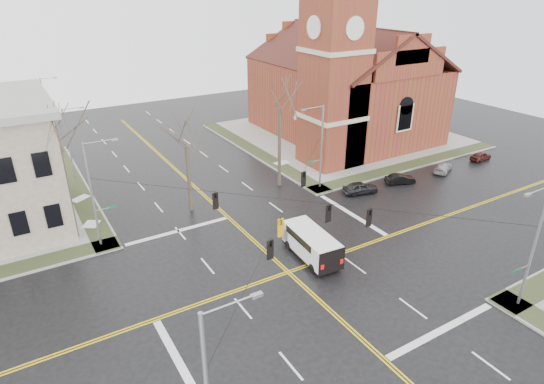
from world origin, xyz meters
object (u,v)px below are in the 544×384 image
streetlight_north_b (46,103)px  parked_car_d (481,156)px  church (342,78)px  tree_nw_far (57,139)px  signal_pole_se (533,244)px  streetlight_north_a (69,141)px  signal_pole_nw (94,192)px  parked_car_b (400,179)px  parked_car_a (360,188)px  tree_ne (280,103)px  cargo_van (310,242)px  tree_nw_near (186,142)px  parked_car_c (443,167)px  signal_pole_ne (320,145)px

streetlight_north_b → parked_car_d: (44.62, -39.97, -3.92)m
church → tree_nw_far: church is taller
signal_pole_se → tree_nw_far: 35.39m
signal_pole_se → tree_nw_far: (-24.32, 25.39, 4.13)m
signal_pole_se → streetlight_north_a: size_ratio=1.12×
signal_pole_nw → parked_car_b: signal_pole_nw is taller
streetlight_north_b → streetlight_north_a: bearing=-90.0°
parked_car_a → tree_ne: (-6.34, 5.99, 8.60)m
cargo_van → signal_pole_se: bearing=-51.3°
cargo_van → tree_nw_far: size_ratio=0.49×
tree_nw_near → tree_ne: tree_ne is taller
streetlight_north_a → parked_car_a: (25.01, -19.78, -3.82)m
tree_nw_far → tree_ne: (21.01, 0.32, 0.16)m
church → tree_ne: 19.82m
signal_pole_nw → parked_car_c: signal_pole_nw is taller
parked_car_c → parked_car_d: size_ratio=1.14×
parked_car_a → parked_car_d: parked_car_a is taller
cargo_van → parked_car_d: 32.01m
parked_car_c → tree_nw_far: tree_nw_far is taller
parked_car_b → cargo_van: bearing=132.0°
signal_pole_ne → parked_car_d: size_ratio=2.78×
signal_pole_se → streetlight_north_b: signal_pole_se is taller
signal_pole_nw → tree_nw_near: tree_nw_near is taller
streetlight_north_a → streetlight_north_b: same height
signal_pole_ne → parked_car_c: bearing=-13.3°
cargo_van → signal_pole_nw: bearing=147.7°
signal_pole_ne → parked_car_c: (15.49, -3.65, -4.41)m
signal_pole_nw → tree_ne: 20.00m
church → parked_car_a: (-10.41, -16.56, -7.79)m
parked_car_d → tree_nw_far: bearing=77.7°
church → parked_car_b: 19.26m
parked_car_b → parked_car_d: parked_car_d is taller
parked_car_c → tree_nw_near: (-29.26, 5.79, 6.55)m
signal_pole_nw → signal_pole_se: (22.64, -23.00, 0.00)m
signal_pole_nw → streetlight_north_b: bearing=89.0°
signal_pole_nw → cargo_van: signal_pole_nw is taller
church → parked_car_a: bearing=-122.1°
church → tree_ne: size_ratio=2.15×
signal_pole_ne → streetlight_north_a: signal_pole_ne is taller
church → parked_car_a: size_ratio=7.27×
cargo_van → tree_ne: size_ratio=0.48×
signal_pole_ne → church: bearing=44.7°
tree_nw_far → church: bearing=16.1°
tree_nw_far → tree_ne: tree_ne is taller
parked_car_d → tree_nw_far: (-46.96, 5.86, 8.53)m
church → tree_nw_far: size_ratio=2.19×
cargo_van → streetlight_north_b: bearing=110.2°
cargo_van → parked_car_a: (11.62, 7.17, -0.69)m
tree_ne → signal_pole_ne: bearing=-39.4°
signal_pole_ne → streetlight_north_b: bearing=121.1°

